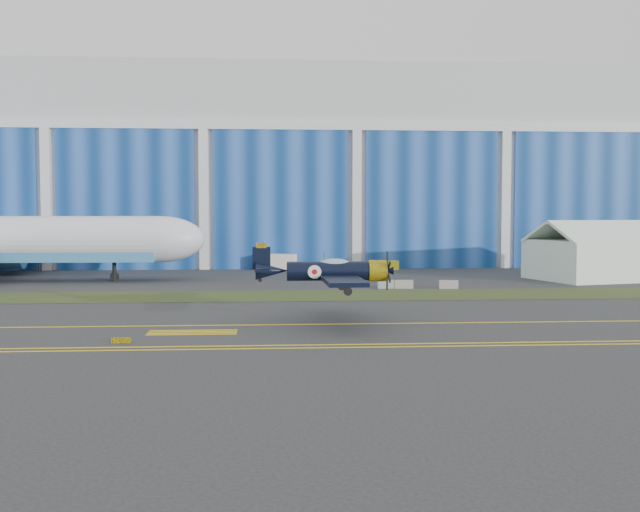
{
  "coord_description": "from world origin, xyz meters",
  "views": [
    {
      "loc": [
        -12.91,
        -58.71,
        8.05
      ],
      "look_at": [
        -8.43,
        5.14,
        4.39
      ],
      "focal_mm": 42.0,
      "sensor_mm": 36.0,
      "label": 1
    }
  ],
  "objects": [
    {
      "name": "shipping_container",
      "position": [
        -11.6,
        46.73,
        1.15
      ],
      "size": [
        5.67,
        3.44,
        2.3
      ],
      "primitive_type": "cube",
      "rotation": [
        0.0,
        0.0,
        -0.26
      ],
      "color": "white",
      "rests_on": "ground"
    },
    {
      "name": "warbird",
      "position": [
        -8.43,
        -3.86,
        3.79
      ],
      "size": [
        11.91,
        14.27,
        4.17
      ],
      "rotation": [
        0.0,
        0.0,
        0.02
      ],
      "color": "black",
      "rests_on": "ground"
    },
    {
      "name": "hangar",
      "position": [
        0.0,
        71.79,
        14.96
      ],
      "size": [
        220.0,
        45.7,
        30.0
      ],
      "color": "silver",
      "rests_on": "ground"
    },
    {
      "name": "taxiway_centreline",
      "position": [
        0.0,
        -5.0,
        0.01
      ],
      "size": [
        200.0,
        0.2,
        0.02
      ],
      "primitive_type": "cube",
      "color": "yellow",
      "rests_on": "ground"
    },
    {
      "name": "barrier_b",
      "position": [
        1.63,
        20.23,
        0.45
      ],
      "size": [
        2.06,
        0.83,
        0.9
      ],
      "primitive_type": "cube",
      "rotation": [
        0.0,
        0.0,
        -0.12
      ],
      "color": "#9E9987",
      "rests_on": "ground"
    },
    {
      "name": "ground",
      "position": [
        0.0,
        0.0,
        0.0
      ],
      "size": [
        260.0,
        260.0,
        0.0
      ],
      "primitive_type": "plane",
      "color": "#343536",
      "rests_on": "ground"
    },
    {
      "name": "guard_board_left",
      "position": [
        -22.0,
        -12.0,
        0.17
      ],
      "size": [
        1.2,
        0.15,
        0.35
      ],
      "primitive_type": "cube",
      "color": "yellow",
      "rests_on": "ground"
    },
    {
      "name": "grass_median",
      "position": [
        0.0,
        14.0,
        0.02
      ],
      "size": [
        260.0,
        10.0,
        0.02
      ],
      "primitive_type": "cube",
      "color": "#475128",
      "rests_on": "ground"
    },
    {
      "name": "edge_line_near",
      "position": [
        0.0,
        -14.5,
        0.01
      ],
      "size": [
        80.0,
        0.2,
        0.02
      ],
      "primitive_type": "cube",
      "color": "yellow",
      "rests_on": "ground"
    },
    {
      "name": "barrier_a",
      "position": [
        -0.17,
        20.4,
        0.45
      ],
      "size": [
        2.01,
        0.64,
        0.9
      ],
      "primitive_type": "cube",
      "rotation": [
        0.0,
        0.0,
        0.02
      ],
      "color": "gray",
      "rests_on": "ground"
    },
    {
      "name": "hold_short_ladder",
      "position": [
        -18.0,
        -8.1,
        0.01
      ],
      "size": [
        6.0,
        2.4,
        0.02
      ],
      "primitive_type": null,
      "color": "yellow",
      "rests_on": "ground"
    },
    {
      "name": "edge_line_far",
      "position": [
        0.0,
        -13.5,
        0.01
      ],
      "size": [
        80.0,
        0.2,
        0.02
      ],
      "primitive_type": "cube",
      "color": "yellow",
      "rests_on": "ground"
    },
    {
      "name": "tent",
      "position": [
        27.58,
        29.29,
        3.62
      ],
      "size": [
        17.87,
        14.82,
        7.24
      ],
      "rotation": [
        0.0,
        0.0,
        0.24
      ],
      "color": "white",
      "rests_on": "ground"
    },
    {
      "name": "barrier_c",
      "position": [
        6.35,
        19.59,
        0.45
      ],
      "size": [
        2.06,
        0.84,
        0.9
      ],
      "primitive_type": "cube",
      "rotation": [
        0.0,
        0.0,
        -0.12
      ],
      "color": "#989095",
      "rests_on": "ground"
    },
    {
      "name": "tug",
      "position": [
        4.45,
        46.48,
        0.64
      ],
      "size": [
        2.56,
        2.12,
        1.28
      ],
      "primitive_type": "cube",
      "rotation": [
        0.0,
        0.0,
        0.4
      ],
      "color": "yellow",
      "rests_on": "ground"
    }
  ]
}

